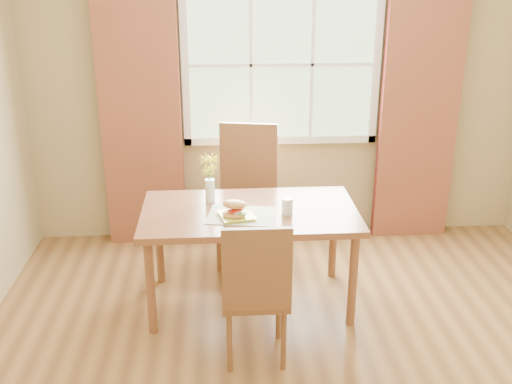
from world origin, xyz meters
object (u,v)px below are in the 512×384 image
Objects in this scene: chair_near at (256,288)px; croissant_sandwich at (235,209)px; water_glass at (287,207)px; chair_far at (247,187)px; flower_vase at (210,174)px; dining_table at (250,220)px.

chair_near is 5.18× the size of croissant_sandwich.
croissant_sandwich reaches higher than water_glass.
chair_far is 0.85m from water_glass.
flower_vase is (-0.28, -0.55, 0.31)m from chair_far.
chair_far reaches higher than chair_near.
chair_far is 9.88× the size of water_glass.
water_glass is at bearing -63.74° from chair_far.
dining_table is 8.05× the size of croissant_sandwich.
water_glass is 0.59m from flower_vase.
chair_far is at bearing 88.14° from dining_table.
croissant_sandwich is 0.54× the size of flower_vase.
dining_table is at bearing -31.74° from flower_vase.
flower_vase is at bearing 129.74° from croissant_sandwich.
water_glass is (0.35, 0.08, -0.02)m from croissant_sandwich.
chair_far reaches higher than water_glass.
croissant_sandwich is at bearing 101.11° from chair_near.
flower_vase is (-0.16, 0.32, 0.13)m from croissant_sandwich.
dining_table is 0.71m from chair_near.
chair_far reaches higher than flower_vase.
flower_vase is (-0.51, 0.25, 0.15)m from water_glass.
chair_far reaches higher than croissant_sandwich.
chair_far is 0.90m from croissant_sandwich.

